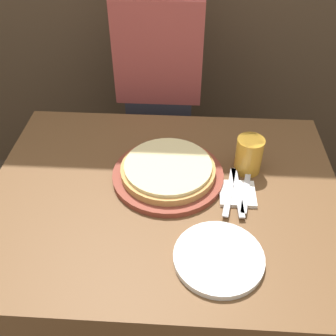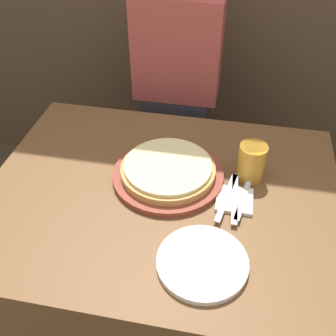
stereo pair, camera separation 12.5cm
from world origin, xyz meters
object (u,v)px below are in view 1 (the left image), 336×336
(spoon, at_px, (246,192))
(diner_person, at_px, (160,101))
(pizza_on_board, at_px, (168,172))
(dinner_plate, at_px, (219,258))
(beer_glass, at_px, (249,154))
(dinner_knife, at_px, (238,191))
(fork, at_px, (229,191))

(spoon, distance_m, diner_person, 0.72)
(pizza_on_board, height_order, dinner_plate, pizza_on_board)
(beer_glass, distance_m, dinner_plate, 0.39)
(dinner_knife, xyz_separation_m, diner_person, (-0.29, 0.65, -0.08))
(dinner_plate, xyz_separation_m, spoon, (0.09, 0.25, 0.01))
(dinner_plate, bearing_deg, diner_person, 103.98)
(pizza_on_board, xyz_separation_m, spoon, (0.24, -0.07, -0.01))
(spoon, bearing_deg, fork, 180.00)
(diner_person, bearing_deg, dinner_knife, -65.87)
(dinner_knife, height_order, diner_person, diner_person)
(beer_glass, xyz_separation_m, dinner_plate, (-0.11, -0.37, -0.06))
(dinner_plate, height_order, fork, dinner_plate)
(pizza_on_board, distance_m, dinner_knife, 0.23)
(pizza_on_board, relative_size, diner_person, 0.27)
(spoon, bearing_deg, diner_person, 115.95)
(beer_glass, bearing_deg, pizza_on_board, -167.99)
(pizza_on_board, relative_size, beer_glass, 2.93)
(fork, distance_m, spoon, 0.05)
(fork, height_order, spoon, same)
(dinner_plate, distance_m, dinner_knife, 0.26)
(fork, bearing_deg, dinner_knife, 0.00)
(beer_glass, height_order, dinner_plate, beer_glass)
(beer_glass, relative_size, fork, 0.57)
(pizza_on_board, height_order, diner_person, diner_person)
(dinner_knife, height_order, spoon, same)
(pizza_on_board, bearing_deg, beer_glass, 12.01)
(beer_glass, bearing_deg, diner_person, 122.13)
(pizza_on_board, distance_m, spoon, 0.25)
(beer_glass, relative_size, spoon, 0.67)
(beer_glass, distance_m, dinner_knife, 0.14)
(pizza_on_board, distance_m, dinner_plate, 0.35)
(spoon, xyz_separation_m, diner_person, (-0.31, 0.65, -0.08))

